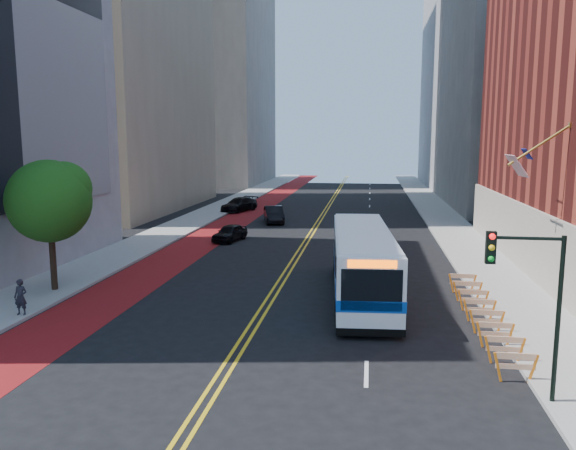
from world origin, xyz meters
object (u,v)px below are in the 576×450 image
at_px(car_c, 239,205).
at_px(car_a, 230,233).
at_px(street_tree, 50,198).
at_px(pedestrian, 21,297).
at_px(traffic_signal, 529,283).
at_px(transit_bus, 362,262).
at_px(car_b, 274,214).

bearing_deg(car_c, car_a, -58.26).
xyz_separation_m(street_tree, car_c, (1.94, 33.17, -4.16)).
bearing_deg(car_a, pedestrian, -89.46).
distance_m(traffic_signal, car_a, 29.56).
bearing_deg(transit_bus, car_c, 109.37).
relative_size(street_tree, car_b, 1.43).
relative_size(transit_bus, car_a, 3.32).
bearing_deg(transit_bus, pedestrian, -163.38).
xyz_separation_m(traffic_signal, car_c, (-18.71, 42.73, -2.97)).
bearing_deg(car_a, car_b, 93.46).
bearing_deg(car_b, traffic_signal, -83.77).
bearing_deg(pedestrian, street_tree, 99.47).
bearing_deg(car_c, pedestrian, -70.86).
height_order(traffic_signal, car_a, traffic_signal).
xyz_separation_m(traffic_signal, car_a, (-15.31, 25.10, -3.07)).
bearing_deg(transit_bus, street_tree, -178.97).
relative_size(transit_bus, car_c, 2.46).
bearing_deg(car_b, street_tree, -120.39).
xyz_separation_m(street_tree, car_a, (5.34, 15.55, -4.26)).
height_order(street_tree, pedestrian, street_tree).
relative_size(car_c, pedestrian, 3.21).
xyz_separation_m(traffic_signal, car_b, (-13.57, 35.12, -2.95)).
distance_m(car_a, car_b, 10.17).
distance_m(transit_bus, pedestrian, 15.93).
bearing_deg(street_tree, car_c, 86.65).
relative_size(transit_bus, car_b, 2.71).
distance_m(street_tree, car_c, 33.49).
distance_m(car_a, car_c, 17.95).
xyz_separation_m(car_c, pedestrian, (-1.10, -37.39, 0.21)).
bearing_deg(transit_bus, car_a, 122.20).
xyz_separation_m(transit_bus, car_b, (-8.63, 24.16, -1.02)).
distance_m(traffic_signal, car_c, 46.74).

